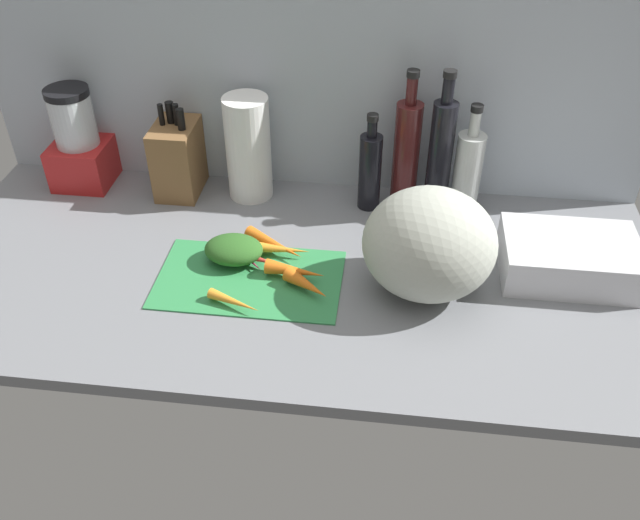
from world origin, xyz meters
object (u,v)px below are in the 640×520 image
at_px(carrot_6, 234,302).
at_px(paper_towel_roll, 248,148).
at_px(carrot_4, 245,256).
at_px(cutting_board, 249,278).
at_px(bottle_3, 467,172).
at_px(bottle_2, 440,155).
at_px(carrot_2, 244,255).
at_px(bottle_0, 370,170).
at_px(dish_rack, 569,258).
at_px(winter_squash, 429,244).
at_px(carrot_5, 295,271).
at_px(blender_appliance, 79,144).
at_px(carrot_0, 274,244).
at_px(bottle_1, 406,152).
at_px(carrot_3, 307,285).
at_px(carrot_1, 276,249).
at_px(knife_block, 178,158).

distance_m(carrot_6, paper_towel_roll, 0.47).
bearing_deg(carrot_4, cutting_board, -70.13).
bearing_deg(bottle_3, carrot_6, -138.48).
height_order(cutting_board, carrot_6, carrot_6).
height_order(carrot_6, bottle_2, bottle_2).
xyz_separation_m(carrot_2, carrot_6, (0.01, -0.17, 0.00)).
xyz_separation_m(bottle_0, dish_rack, (0.46, -0.23, -0.06)).
height_order(carrot_6, winter_squash, winter_squash).
distance_m(carrot_5, blender_appliance, 0.72).
bearing_deg(carrot_0, bottle_3, 27.80).
height_order(carrot_4, bottle_2, bottle_2).
height_order(carrot_6, bottle_1, bottle_1).
distance_m(bottle_3, dish_rack, 0.33).
height_order(carrot_3, bottle_0, bottle_0).
bearing_deg(dish_rack, bottle_0, 153.96).
relative_size(carrot_6, bottle_2, 0.32).
bearing_deg(carrot_2, carrot_4, -62.79).
distance_m(carrot_6, bottle_0, 0.51).
relative_size(carrot_5, paper_towel_roll, 0.49).
relative_size(carrot_6, winter_squash, 0.43).
height_order(carrot_1, paper_towel_roll, paper_towel_roll).
height_order(carrot_4, bottle_0, bottle_0).
bearing_deg(knife_block, carrot_0, -39.60).
xyz_separation_m(carrot_0, carrot_3, (0.10, -0.14, 0.00)).
height_order(carrot_3, paper_towel_roll, paper_towel_roll).
xyz_separation_m(cutting_board, carrot_2, (-0.03, 0.07, 0.01)).
bearing_deg(knife_block, bottle_3, -0.65).
height_order(cutting_board, carrot_0, carrot_0).
bearing_deg(carrot_2, dish_rack, 3.27).
bearing_deg(carrot_1, bottle_1, 43.83).
height_order(carrot_1, bottle_2, bottle_2).
xyz_separation_m(carrot_4, blender_appliance, (-0.51, 0.31, 0.09)).
bearing_deg(carrot_3, winter_squash, 11.04).
height_order(carrot_2, blender_appliance, blender_appliance).
bearing_deg(paper_towel_roll, carrot_2, -81.80).
relative_size(cutting_board, carrot_2, 2.74).
height_order(carrot_5, bottle_1, bottle_1).
distance_m(cutting_board, bottle_3, 0.60).
distance_m(carrot_5, knife_block, 0.50).
bearing_deg(paper_towel_roll, dish_rack, -17.59).
distance_m(carrot_6, knife_block, 0.52).
distance_m(carrot_0, dish_rack, 0.67).
bearing_deg(bottle_2, blender_appliance, 178.46).
bearing_deg(dish_rack, carrot_5, -171.03).
xyz_separation_m(winter_squash, bottle_2, (0.02, 0.32, 0.04)).
xyz_separation_m(carrot_6, blender_appliance, (-0.51, 0.46, 0.10)).
bearing_deg(bottle_1, paper_towel_roll, -178.54).
xyz_separation_m(bottle_0, bottle_3, (0.24, 0.01, 0.01)).
distance_m(bottle_2, dish_rack, 0.39).
bearing_deg(paper_towel_roll, blender_appliance, 179.17).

